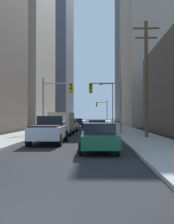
{
  "coord_description": "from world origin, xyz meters",
  "views": [
    {
      "loc": [
        1.63,
        -4.5,
        1.86
      ],
      "look_at": [
        0.0,
        38.75,
        2.59
      ],
      "focal_mm": 42.7,
      "sensor_mm": 36.0,
      "label": 1
    }
  ],
  "objects": [
    {
      "name": "sedan_navy",
      "position": [
        -1.75,
        42.56,
        0.77
      ],
      "size": [
        1.95,
        4.26,
        1.52
      ],
      "color": "#141E4C",
      "rests_on": "ground"
    },
    {
      "name": "building_right_mid_block",
      "position": [
        17.29,
        50.75,
        14.33
      ],
      "size": [
        19.59,
        20.16,
        28.65
      ],
      "primitive_type": "cube",
      "color": "#B7A893",
      "rests_on": "ground"
    },
    {
      "name": "cargo_van_beige",
      "position": [
        -1.87,
        22.0,
        1.29
      ],
      "size": [
        2.16,
        5.22,
        2.26
      ],
      "color": "#C6B793",
      "rests_on": "ground"
    },
    {
      "name": "sidewalk_right",
      "position": [
        5.37,
        50.0,
        0.07
      ],
      "size": [
        3.69,
        160.0,
        0.15
      ],
      "primitive_type": "cube",
      "color": "#9E9E99",
      "rests_on": "ground"
    },
    {
      "name": "pickup_truck_silver",
      "position": [
        -1.66,
        13.78,
        0.93
      ],
      "size": [
        2.2,
        5.45,
        1.9
      ],
      "color": "#B7BABF",
      "rests_on": "ground"
    },
    {
      "name": "building_left_far_tower",
      "position": [
        -15.91,
        89.69,
        35.32
      ],
      "size": [
        16.13,
        27.13,
        70.63
      ],
      "primitive_type": "cube",
      "color": "#4C515B",
      "rests_on": "ground"
    },
    {
      "name": "sidewalk_left",
      "position": [
        -5.37,
        50.0,
        0.07
      ],
      "size": [
        3.69,
        160.0,
        0.15
      ],
      "primitive_type": "cube",
      "color": "#9E9E99",
      "rests_on": "ground"
    },
    {
      "name": "building_right_far_highrise",
      "position": [
        15.94,
        88.04,
        23.95
      ],
      "size": [
        14.68,
        23.4,
        47.91
      ],
      "primitive_type": "cube",
      "color": "gray",
      "rests_on": "ground"
    },
    {
      "name": "utility_pole_right",
      "position": [
        5.74,
        17.83,
        5.2
      ],
      "size": [
        2.2,
        0.28,
        9.86
      ],
      "color": "brown",
      "rests_on": "ground"
    },
    {
      "name": "traffic_signal_near_left",
      "position": [
        -2.76,
        23.72,
        4.02
      ],
      "size": [
        3.27,
        0.44,
        6.0
      ],
      "color": "gray",
      "rests_on": "ground"
    },
    {
      "name": "traffic_signal_near_right",
      "position": [
        2.68,
        23.72,
        4.03
      ],
      "size": [
        3.45,
        0.44,
        6.0
      ],
      "color": "gray",
      "rests_on": "ground"
    },
    {
      "name": "sedan_blue",
      "position": [
        1.67,
        21.8,
        0.77
      ],
      "size": [
        1.95,
        4.25,
        1.52
      ],
      "color": "navy",
      "rests_on": "ground"
    },
    {
      "name": "sedan_white",
      "position": [
        -1.75,
        28.59,
        0.77
      ],
      "size": [
        1.96,
        4.27,
        1.52
      ],
      "color": "white",
      "rests_on": "ground"
    },
    {
      "name": "sedan_green",
      "position": [
        1.73,
        9.45,
        0.77
      ],
      "size": [
        1.95,
        4.26,
        1.52
      ],
      "color": "#195938",
      "rests_on": "ground"
    },
    {
      "name": "street_lamp_right",
      "position": [
        3.87,
        39.69,
        4.53
      ],
      "size": [
        2.31,
        0.32,
        7.5
      ],
      "color": "gray",
      "rests_on": "ground"
    },
    {
      "name": "traffic_signal_far_right",
      "position": [
        2.95,
        61.69,
        4.0
      ],
      "size": [
        2.86,
        0.44,
        6.0
      ],
      "color": "gray",
      "rests_on": "ground"
    }
  ]
}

